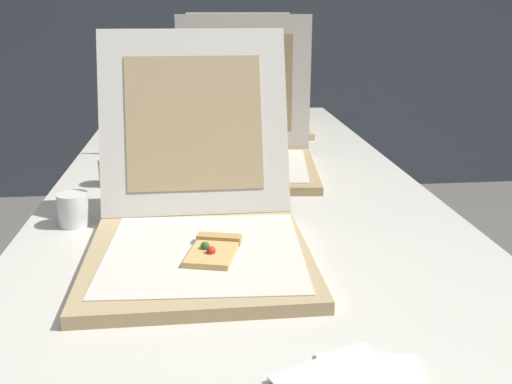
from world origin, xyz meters
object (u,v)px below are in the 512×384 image
at_px(table, 240,210).
at_px(cup_white_mid, 111,172).
at_px(pizza_box_middle, 243,149).
at_px(cup_white_far, 154,145).
at_px(pizza_box_front, 198,223).
at_px(cup_white_near_center, 73,210).
at_px(pizza_box_back, 246,113).

height_order(table, cup_white_mid, cup_white_mid).
relative_size(table, pizza_box_middle, 5.49).
relative_size(table, cup_white_far, 34.86).
bearing_deg(cup_white_mid, table, -18.20).
height_order(table, pizza_box_middle, pizza_box_middle).
bearing_deg(cup_white_far, pizza_box_front, -80.06).
xyz_separation_m(table, pizza_box_front, (-0.10, -0.34, 0.10)).
bearing_deg(pizza_box_front, pizza_box_middle, 76.59).
bearing_deg(cup_white_near_center, table, 26.26).
relative_size(cup_white_near_center, cup_white_far, 1.00).
relative_size(pizza_box_middle, pizza_box_back, 1.02).
height_order(table, pizza_box_front, pizza_box_front).
bearing_deg(pizza_box_middle, table, -91.26).
relative_size(table, pizza_box_front, 4.50).
height_order(pizza_box_middle, cup_white_near_center, pizza_box_middle).
bearing_deg(pizza_box_back, cup_white_far, -135.61).
distance_m(pizza_box_back, cup_white_far, 0.48).
distance_m(cup_white_near_center, cup_white_mid, 0.28).
xyz_separation_m(table, cup_white_mid, (-0.32, 0.11, 0.08)).
bearing_deg(table, cup_white_mid, 161.80).
bearing_deg(cup_white_mid, pizza_box_back, 58.59).
xyz_separation_m(pizza_box_middle, cup_white_mid, (-0.35, -0.11, -0.02)).
bearing_deg(cup_white_near_center, pizza_box_front, -32.22).
height_order(cup_white_near_center, cup_white_mid, same).
height_order(cup_white_near_center, cup_white_far, same).
relative_size(table, cup_white_mid, 34.86).
relative_size(pizza_box_front, pizza_box_middle, 1.22).
height_order(cup_white_far, cup_white_mid, same).
bearing_deg(pizza_box_middle, pizza_box_back, 90.06).
xyz_separation_m(pizza_box_back, cup_white_far, (-0.31, -0.37, -0.02)).
bearing_deg(cup_white_mid, pizza_box_front, -63.88).
distance_m(pizza_box_middle, cup_white_far, 0.31).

